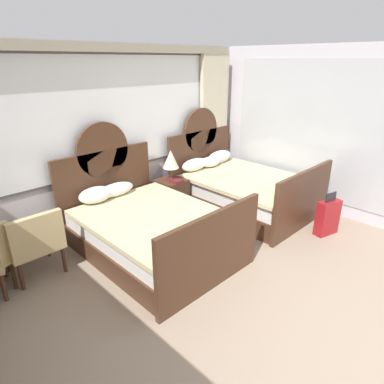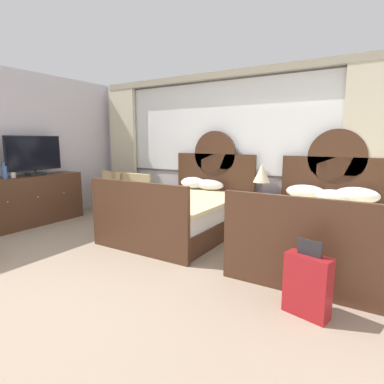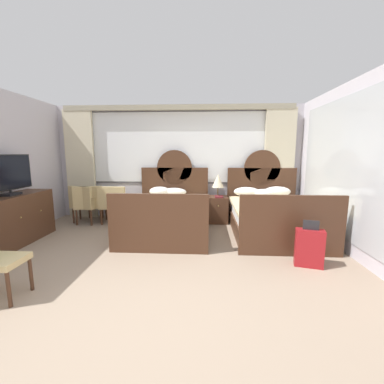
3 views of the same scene
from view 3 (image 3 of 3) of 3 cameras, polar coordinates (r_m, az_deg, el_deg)
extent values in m
plane|color=gray|center=(2.84, -12.33, -25.29)|extent=(24.00, 24.00, 0.00)
cube|color=silver|center=(6.13, -3.18, 6.76)|extent=(5.83, 0.07, 2.70)
cube|color=#575459|center=(6.08, -3.26, 10.10)|extent=(4.43, 0.02, 1.73)
cube|color=white|center=(6.08, -3.27, 10.10)|extent=(4.35, 0.02, 1.65)
cube|color=beige|center=(6.70, -24.13, 5.75)|extent=(0.69, 0.08, 2.60)
cube|color=beige|center=(6.20, 19.24, 5.83)|extent=(0.69, 0.08, 2.60)
cube|color=#9C957E|center=(6.08, -3.44, 18.75)|extent=(5.36, 0.10, 0.12)
cube|color=silver|center=(4.48, 33.79, 4.42)|extent=(0.07, 4.40, 2.70)
cube|color=#B2B7BC|center=(4.72, 31.50, 4.78)|extent=(0.01, 3.08, 2.27)
cube|color=#472B1C|center=(5.11, -5.39, -7.41)|extent=(1.51, 2.11, 0.30)
cube|color=white|center=(5.04, -5.43, -4.50)|extent=(1.45, 2.01, 0.23)
cube|color=beige|center=(4.93, -5.60, -3.06)|extent=(1.55, 1.91, 0.06)
cube|color=#472B1C|center=(6.05, -3.94, -0.26)|extent=(1.59, 0.06, 1.23)
cylinder|color=#472B1C|center=(5.98, -4.01, 5.58)|extent=(0.83, 0.06, 0.83)
cube|color=#472B1C|center=(3.99, -7.77, -7.24)|extent=(1.59, 0.06, 0.96)
ellipsoid|color=white|center=(5.84, -7.34, 0.18)|extent=(0.49, 0.33, 0.21)
ellipsoid|color=white|center=(5.80, -4.13, 0.03)|extent=(0.58, 0.24, 0.19)
cube|color=#472B1C|center=(5.22, 17.78, -7.44)|extent=(1.51, 2.11, 0.30)
cube|color=white|center=(5.15, 17.92, -4.60)|extent=(1.45, 2.01, 0.23)
cube|color=beige|center=(5.05, 18.23, -3.19)|extent=(1.55, 1.91, 0.06)
cube|color=#472B1C|center=(6.15, 15.47, -0.42)|extent=(1.59, 0.06, 1.23)
cylinder|color=#472B1C|center=(6.08, 15.72, 5.32)|extent=(0.83, 0.06, 0.83)
cube|color=#472B1C|center=(4.13, 21.78, -7.23)|extent=(1.59, 0.06, 0.96)
ellipsoid|color=white|center=(5.85, 12.37, 0.06)|extent=(0.58, 0.25, 0.22)
ellipsoid|color=white|center=(5.90, 16.04, -0.20)|extent=(0.48, 0.30, 0.18)
ellipsoid|color=white|center=(6.01, 18.92, 0.10)|extent=(0.59, 0.25, 0.23)
cube|color=#472B1C|center=(5.77, 5.94, -3.97)|extent=(0.44, 0.44, 0.60)
sphere|color=tan|center=(5.51, 6.07, -3.18)|extent=(0.02, 0.02, 0.02)
cylinder|color=brown|center=(5.69, 5.90, -0.97)|extent=(0.14, 0.14, 0.02)
cylinder|color=brown|center=(5.67, 5.92, 0.10)|extent=(0.03, 0.03, 0.20)
cone|color=beige|center=(5.64, 5.96, 2.58)|extent=(0.27, 0.27, 0.30)
cube|color=maroon|center=(5.62, 6.17, -1.05)|extent=(0.18, 0.26, 0.03)
cube|color=#472B1C|center=(5.23, -36.76, -5.58)|extent=(0.51, 1.84, 0.87)
sphere|color=tan|center=(5.44, -31.27, -3.64)|extent=(0.03, 0.03, 0.03)
sphere|color=tan|center=(5.04, -34.50, -4.83)|extent=(0.03, 0.03, 0.03)
cube|color=black|center=(5.24, -36.03, -0.40)|extent=(0.20, 0.28, 0.04)
cylinder|color=black|center=(5.23, -36.08, 0.09)|extent=(0.04, 0.04, 0.05)
cube|color=black|center=(5.20, -36.41, 3.61)|extent=(0.04, 1.01, 0.60)
cube|color=black|center=(5.19, -36.23, 3.62)|extent=(0.01, 0.97, 0.56)
cube|color=tan|center=(5.99, -16.96, -2.80)|extent=(0.61, 0.61, 0.10)
cube|color=tan|center=(5.70, -17.98, -0.86)|extent=(0.60, 0.08, 0.40)
cube|color=tan|center=(5.88, -14.54, -1.63)|extent=(0.06, 0.54, 0.16)
cube|color=tan|center=(6.07, -19.42, -1.53)|extent=(0.06, 0.54, 0.16)
cylinder|color=#472B1C|center=(6.19, -13.87, -4.45)|extent=(0.04, 0.04, 0.35)
cylinder|color=#472B1C|center=(6.36, -18.20, -4.29)|extent=(0.04, 0.04, 0.35)
cylinder|color=#472B1C|center=(5.73, -15.36, -5.60)|extent=(0.04, 0.04, 0.35)
cylinder|color=#472B1C|center=(5.91, -20.00, -5.38)|extent=(0.04, 0.04, 0.35)
cube|color=tan|center=(6.23, -22.36, -2.65)|extent=(0.77, 0.77, 0.10)
cube|color=tan|center=(5.93, -22.76, -0.76)|extent=(0.59, 0.27, 0.40)
cube|color=tan|center=(6.18, -19.94, -1.37)|extent=(0.24, 0.53, 0.16)
cube|color=tan|center=(6.24, -24.90, -1.57)|extent=(0.24, 0.53, 0.16)
cylinder|color=#472B1C|center=(6.50, -19.81, -4.09)|extent=(0.04, 0.04, 0.35)
cylinder|color=#472B1C|center=(6.55, -24.20, -4.24)|extent=(0.04, 0.04, 0.35)
cylinder|color=#472B1C|center=(6.01, -20.09, -5.14)|extent=(0.04, 0.04, 0.35)
cylinder|color=#472B1C|center=(6.07, -24.84, -5.30)|extent=(0.04, 0.04, 0.35)
cube|color=tan|center=(6.23, -22.36, -2.65)|extent=(0.75, 0.75, 0.10)
cube|color=tan|center=(6.00, -24.17, -0.74)|extent=(0.60, 0.25, 0.40)
cube|color=tan|center=(6.03, -20.52, -1.65)|extent=(0.21, 0.54, 0.16)
cube|color=tan|center=(6.39, -24.23, -1.30)|extent=(0.21, 0.54, 0.16)
cylinder|color=#472B1C|center=(6.30, -19.01, -4.44)|extent=(0.04, 0.04, 0.35)
cylinder|color=#472B1C|center=(6.62, -22.40, -4.00)|extent=(0.04, 0.04, 0.35)
cylinder|color=#472B1C|center=(5.93, -22.05, -5.44)|extent=(0.04, 0.04, 0.35)
cylinder|color=#472B1C|center=(6.27, -25.48, -4.90)|extent=(0.04, 0.04, 0.35)
cylinder|color=#472B1C|center=(3.34, -36.37, -17.51)|extent=(0.04, 0.04, 0.39)
cylinder|color=#472B1C|center=(3.57, -32.92, -15.48)|extent=(0.04, 0.04, 0.39)
cube|color=maroon|center=(3.94, 25.22, -11.53)|extent=(0.40, 0.25, 0.53)
cube|color=#232326|center=(3.84, 25.55, -6.84)|extent=(0.20, 0.07, 0.13)
cylinder|color=black|center=(4.01, 22.79, -14.73)|extent=(0.05, 0.03, 0.05)
cylinder|color=black|center=(4.05, 27.15, -14.78)|extent=(0.05, 0.03, 0.05)
camera|label=1|loc=(3.64, -60.97, 18.53)|focal=30.94mm
camera|label=2|loc=(2.08, 70.01, 0.06)|focal=28.99mm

